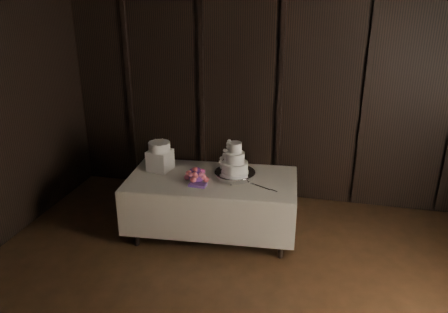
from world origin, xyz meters
TOP-DOWN VIEW (x-y plane):
  - room at (0.00, 0.00)m, footprint 6.08×7.08m
  - display_table at (-0.63, 2.23)m, footprint 2.07×1.20m
  - cake_stand at (-0.36, 2.27)m, footprint 0.54×0.54m
  - wedding_cake at (-0.39, 2.26)m, footprint 0.34×0.30m
  - bouquet at (-0.78, 2.10)m, footprint 0.32×0.42m
  - box_pedestal at (-1.32, 2.34)m, footprint 0.30×0.30m
  - small_cake at (-1.32, 2.34)m, footprint 0.30×0.30m
  - cake_knife at (-0.04, 2.12)m, footprint 0.34×0.19m

SIDE VIEW (x-z plane):
  - display_table at x=-0.63m, z-range 0.04..0.80m
  - cake_knife at x=-0.04m, z-range 0.76..0.77m
  - cake_stand at x=-0.36m, z-range 0.76..0.85m
  - bouquet at x=-0.78m, z-range 0.73..0.93m
  - box_pedestal at x=-1.32m, z-range 0.76..1.01m
  - wedding_cake at x=-0.39m, z-range 0.81..1.18m
  - small_cake at x=-1.32m, z-range 1.01..1.12m
  - room at x=0.00m, z-range -0.04..3.04m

